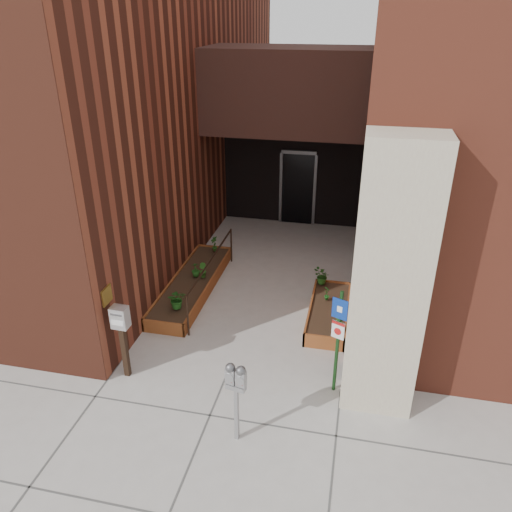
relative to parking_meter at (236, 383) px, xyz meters
The scene contains 15 objects.
ground 1.81m from the parking_meter, 111.78° to the left, with size 80.00×80.00×0.00m, color #9E9991.
architecture 9.16m from the parking_meter, 95.02° to the left, with size 20.00×14.60×10.00m.
planter_left 4.66m from the parking_meter, 117.28° to the left, with size 0.90×3.60×0.30m.
planter_right 3.83m from the parking_meter, 73.44° to the left, with size 0.80×2.20×0.30m.
handrail 4.32m from the parking_meter, 111.67° to the left, with size 0.04×3.34×0.90m.
parking_meter is the anchor object (origin of this frame).
sign_post 1.92m from the parking_meter, 46.01° to the left, with size 0.25×0.12×1.94m.
payment_dropbox 2.46m from the parking_meter, 156.09° to the left, with size 0.29×0.22×1.40m.
shrub_left_a 3.50m from the parking_meter, 124.99° to the left, with size 0.37×0.37×0.41m, color #1F5A19.
shrub_left_b 4.63m from the parking_meter, 114.12° to the left, with size 0.19×0.19×0.34m, color #245A19.
shrub_left_c 4.71m from the parking_meter, 115.98° to the left, with size 0.19×0.19×0.33m, color #1E5317.
shrub_left_d 5.94m from the parking_meter, 109.85° to the left, with size 0.21×0.21×0.39m, color #1E5317.
shrub_right_a 3.02m from the parking_meter, 63.79° to the left, with size 0.19×0.19×0.34m, color #245418.
shrub_right_b 3.97m from the parking_meter, 75.43° to the left, with size 0.17×0.17×0.32m, color #1B5D1A.
shrub_right_c 4.57m from the parking_meter, 79.73° to the left, with size 0.34×0.34×0.37m, color #215418.
Camera 1 is at (2.00, -6.68, 5.82)m, focal length 35.00 mm.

